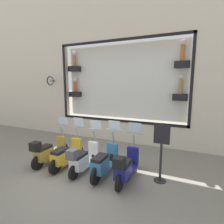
# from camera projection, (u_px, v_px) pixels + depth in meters

# --- Properties ---
(ground_plane) EXTENTS (120.00, 120.00, 0.00)m
(ground_plane) POSITION_uv_depth(u_px,v_px,m) (80.00, 172.00, 5.67)
(ground_plane) COLOR gray
(building_facade) EXTENTS (1.17, 36.00, 10.56)m
(building_facade) POSITION_uv_depth(u_px,v_px,m) (121.00, 27.00, 8.06)
(building_facade) COLOR beige
(building_facade) RESTS_ON ground_plane
(scooter_navy_0) EXTENTS (1.80, 0.60, 1.59)m
(scooter_navy_0) POSITION_uv_depth(u_px,v_px,m) (126.00, 167.00, 5.08)
(scooter_navy_0) COLOR black
(scooter_navy_0) RESTS_ON ground_plane
(scooter_teal_1) EXTENTS (1.81, 0.60, 1.60)m
(scooter_teal_1) POSITION_uv_depth(u_px,v_px,m) (104.00, 162.00, 5.43)
(scooter_teal_1) COLOR black
(scooter_teal_1) RESTS_ON ground_plane
(scooter_white_2) EXTENTS (1.79, 0.61, 1.54)m
(scooter_white_2) POSITION_uv_depth(u_px,v_px,m) (83.00, 159.00, 5.65)
(scooter_white_2) COLOR black
(scooter_white_2) RESTS_ON ground_plane
(scooter_yellow_3) EXTENTS (1.80, 0.60, 1.59)m
(scooter_yellow_3) POSITION_uv_depth(u_px,v_px,m) (66.00, 155.00, 6.01)
(scooter_yellow_3) COLOR black
(scooter_yellow_3) RESTS_ON ground_plane
(scooter_olive_4) EXTENTS (1.80, 0.60, 1.55)m
(scooter_olive_4) POSITION_uv_depth(u_px,v_px,m) (48.00, 151.00, 6.23)
(scooter_olive_4) COLOR black
(scooter_olive_4) RESTS_ON ground_plane
(shop_sign_post) EXTENTS (0.36, 0.45, 1.76)m
(shop_sign_post) POSITION_uv_depth(u_px,v_px,m) (161.00, 150.00, 5.02)
(shop_sign_post) COLOR #232326
(shop_sign_post) RESTS_ON ground_plane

